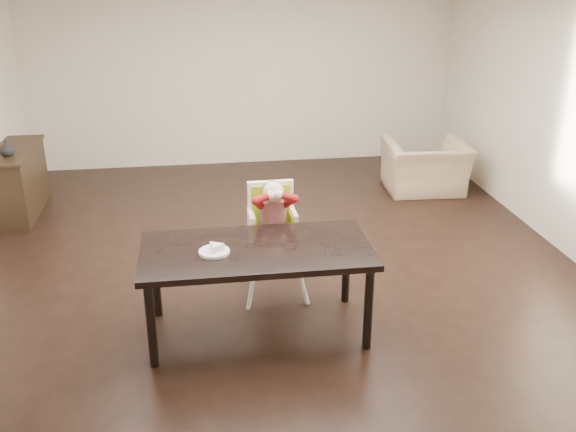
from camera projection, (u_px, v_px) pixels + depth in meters
The scene contains 8 objects.
ground at pixel (275, 268), 6.31m from camera, with size 7.00×7.00×0.00m, color black.
room_walls at pixel (273, 79), 5.61m from camera, with size 6.02×7.02×2.71m.
dining_table at pixel (257, 257), 5.03m from camera, with size 1.80×0.90×0.75m.
high_chair at pixel (273, 214), 5.61m from camera, with size 0.46×0.46×1.08m.
plate at pixel (215, 250), 4.90m from camera, with size 0.28×0.28×0.07m.
armchair at pixel (426, 159), 8.20m from camera, with size 1.01×0.65×0.88m, color tan.
sideboard at pixel (19, 182), 7.50m from camera, with size 0.44×1.26×0.79m.
vase at pixel (7, 149), 7.09m from camera, with size 0.16×0.17×0.16m, color #99999E.
Camera 1 is at (-0.70, -5.60, 2.88)m, focal length 40.00 mm.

